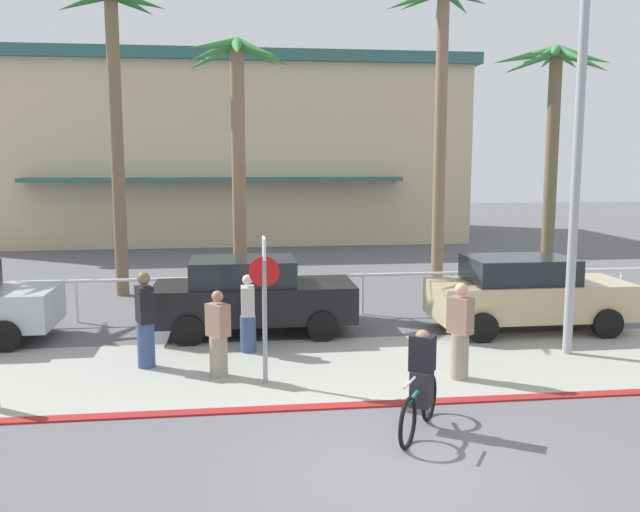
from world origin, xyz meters
TOP-DOWN VIEW (x-y plane):
  - ground_plane at (0.00, 10.00)m, footprint 80.00×80.00m
  - sidewalk_strip at (0.00, 4.20)m, footprint 44.00×4.00m
  - curb_paint at (0.00, 2.20)m, footprint 44.00×0.24m
  - building_backdrop at (-2.73, 27.21)m, footprint 23.49×11.84m
  - rail_fence at (0.00, 8.50)m, footprint 20.81×0.08m
  - stop_sign_bike_lane at (-1.52, 3.44)m, footprint 0.52×0.56m
  - streetlight_curb at (4.55, 4.28)m, footprint 0.24×2.54m
  - palm_tree_2 at (-5.24, 11.74)m, footprint 3.19×3.23m
  - palm_tree_3 at (-1.88, 10.01)m, footprint 2.82×3.34m
  - palm_tree_4 at (4.12, 12.11)m, footprint 3.05×3.59m
  - palm_tree_5 at (6.99, 10.69)m, footprint 3.35×3.20m
  - car_black_1 at (-1.65, 6.97)m, footprint 4.40×2.02m
  - car_tan_2 at (4.51, 6.43)m, footprint 4.40×2.02m
  - cyclist_teal_0 at (0.59, 1.14)m, footprint 1.00×1.59m
  - pedestrian_0 at (-3.67, 4.64)m, footprint 0.42×0.47m
  - pedestrian_1 at (1.89, 3.26)m, footprint 0.45×0.47m
  - pedestrian_2 at (-1.77, 5.44)m, footprint 0.32×0.40m
  - pedestrian_3 at (-2.32, 3.93)m, footprint 0.46×0.47m

SIDE VIEW (x-z plane):
  - ground_plane at x=0.00m, z-range 0.00..0.00m
  - sidewalk_strip at x=0.00m, z-range 0.00..0.02m
  - curb_paint at x=0.00m, z-range 0.00..0.03m
  - cyclist_teal_0 at x=0.59m, z-range -0.06..1.44m
  - pedestrian_3 at x=-2.32m, z-range -0.07..1.51m
  - pedestrian_2 at x=-1.77m, z-range -0.07..1.52m
  - pedestrian_1 at x=1.89m, z-range -0.06..1.68m
  - rail_fence at x=0.00m, z-range 0.32..1.36m
  - pedestrian_0 at x=-3.67m, z-range -0.06..1.76m
  - car_black_1 at x=-1.65m, z-range 0.03..1.72m
  - car_tan_2 at x=4.51m, z-range 0.03..1.72m
  - stop_sign_bike_lane at x=-1.52m, z-range 0.40..2.96m
  - streetlight_curb at x=4.55m, z-range 0.53..8.03m
  - building_backdrop at x=-2.73m, z-range 0.02..8.53m
  - palm_tree_3 at x=-1.88m, z-range 1.81..8.73m
  - palm_tree_5 at x=6.99m, z-range 1.94..8.97m
  - palm_tree_2 at x=-5.24m, z-range 1.95..10.40m
  - palm_tree_4 at x=4.12m, z-range 2.30..11.21m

